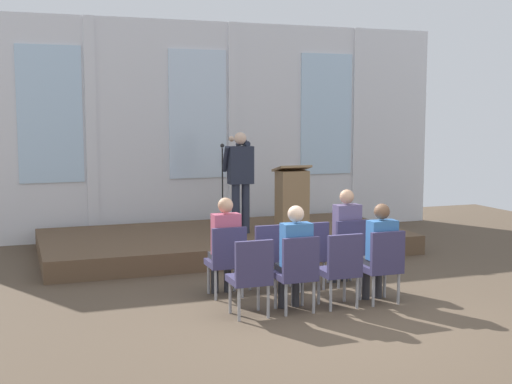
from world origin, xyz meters
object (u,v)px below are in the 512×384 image
Objects in this scene: mic_stand at (223,214)px; audience_r1_c1 at (294,252)px; chair_r1_c1 at (297,269)px; chair_r1_c3 at (383,262)px; chair_r0_c1 at (269,254)px; chair_r1_c0 at (251,273)px; chair_r0_c0 at (227,257)px; chair_r0_c3 at (348,248)px; speaker at (240,175)px; lectern at (292,198)px; audience_r0_c3 at (345,232)px; audience_r0_c0 at (225,241)px; audience_r1_c3 at (380,247)px; chair_r0_c2 at (309,251)px; chair_r1_c2 at (341,266)px.

mic_stand is 1.20× the size of audience_r1_c1.
chair_r1_c3 is (1.17, 0.00, 0.00)m from chair_r1_c1.
chair_r0_c1 and chair_r1_c0 have the same top height.
chair_r0_c0 and chair_r0_c3 have the same top height.
chair_r0_c3 is at bearing 39.17° from chair_r1_c1.
speaker reaches higher than chair_r0_c3.
lectern reaches higher than audience_r1_c1.
chair_r0_c3 is 0.23m from audience_r0_c3.
chair_r0_c3 is (-0.39, -2.92, -0.34)m from lectern.
chair_r1_c0 is (-2.14, -3.88, -0.34)m from lectern.
audience_r0_c0 is 2.00m from audience_r1_c3.
speaker reaches higher than mic_stand.
chair_r0_c2 is at bearing 123.94° from audience_r1_c3.
audience_r0_c3 is at bearing 90.00° from audience_r1_c3.
chair_r0_c3 is at bearing 58.46° from chair_r1_c2.
chair_r0_c3 is at bearing 28.51° from chair_r1_c0.
audience_r0_c3 is (0.65, -2.69, -0.60)m from speaker.
audience_r0_c3 reaches higher than audience_r0_c0.
audience_r1_c3 is (-0.00, -0.87, 0.17)m from chair_r0_c3.
chair_r0_c1 and chair_r1_c3 have the same top height.
chair_r1_c1 is 0.59m from chair_r1_c2.
chair_r0_c3 is 1.00× the size of chair_r1_c3.
audience_r0_c0 is 1.19m from chair_r0_c2.
chair_r1_c2 is (0.59, 0.00, 0.00)m from chair_r1_c1.
chair_r0_c1 is 1.51m from chair_r1_c3.
chair_r1_c2 is 0.62m from audience_r1_c3.
chair_r0_c0 is 0.72× the size of audience_r0_c0.
audience_r1_c3 is at bearing 4.10° from chair_r1_c1.
chair_r0_c0 is 0.21m from audience_r0_c0.
chair_r0_c3 is 1.00× the size of chair_r1_c1.
chair_r0_c0 is at bearing -177.40° from audience_r0_c3.
audience_r0_c0 is 1.39× the size of chair_r1_c0.
speaker reaches higher than audience_r0_c0.
chair_r1_c2 is at bearing -90.00° from chair_r0_c2.
chair_r0_c3 and chair_r1_c3 have the same top height.
chair_r0_c1 is at bearing -100.72° from speaker.
audience_r1_c3 is (1.17, 0.00, -0.01)m from audience_r1_c1.
speaker is 1.86× the size of chair_r1_c0.
chair_r1_c2 is (0.06, -3.73, -0.81)m from speaker.
mic_stand is 3.89m from chair_r1_c2.
audience_r0_c3 reaches higher than chair_r0_c0.
chair_r0_c1 is 1.00× the size of chair_r0_c2.
chair_r1_c2 is at bearing -89.06° from speaker.
audience_r0_c3 reaches higher than audience_r1_c1.
chair_r0_c0 is 1.76m from chair_r0_c3.
chair_r0_c2 is 1.07m from audience_r1_c1.
chair_r0_c2 is 1.00× the size of chair_r1_c1.
chair_r0_c0 is at bearing 153.65° from audience_r1_c3.
speaker is 1.86× the size of chair_r0_c2.
lectern is at bearing 84.32° from chair_r1_c3.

